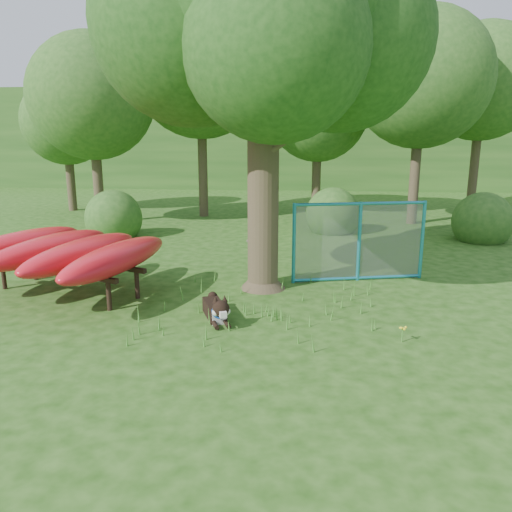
# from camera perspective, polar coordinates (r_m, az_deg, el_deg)

# --- Properties ---
(ground) EXTENTS (80.00, 80.00, 0.00)m
(ground) POSITION_cam_1_polar(r_m,az_deg,el_deg) (8.40, -2.20, -8.54)
(ground) COLOR #1B440D
(ground) RESTS_ON ground
(oak_tree) EXTENTS (6.52, 5.74, 8.00)m
(oak_tree) POSITION_cam_1_polar(r_m,az_deg,el_deg) (10.46, 0.67, 25.58)
(oak_tree) COLOR #3B3020
(oak_tree) RESTS_ON ground
(wooden_post) EXTENTS (0.31, 0.13, 1.12)m
(wooden_post) POSITION_cam_1_polar(r_m,az_deg,el_deg) (10.83, -0.29, -0.16)
(wooden_post) COLOR #625749
(wooden_post) RESTS_ON ground
(kayak_rack) EXTENTS (4.12, 4.45, 1.17)m
(kayak_rack) POSITION_cam_1_polar(r_m,az_deg,el_deg) (10.78, -20.93, 0.54)
(kayak_rack) COLOR black
(kayak_rack) RESTS_ON ground
(husky_dog) EXTENTS (0.67, 1.22, 0.56)m
(husky_dog) POSITION_cam_1_polar(r_m,az_deg,el_deg) (8.80, -4.50, -6.15)
(husky_dog) COLOR black
(husky_dog) RESTS_ON ground
(fence_section) EXTENTS (2.96, 0.79, 2.95)m
(fence_section) POSITION_cam_1_polar(r_m,az_deg,el_deg) (11.25, 11.71, 1.62)
(fence_section) COLOR teal
(fence_section) RESTS_ON ground
(wildflower_clump) EXTENTS (0.12, 0.12, 0.26)m
(wildflower_clump) POSITION_cam_1_polar(r_m,az_deg,el_deg) (8.22, 16.44, -8.05)
(wildflower_clump) COLOR #478A2D
(wildflower_clump) RESTS_ON ground
(bg_tree_a) EXTENTS (4.40, 4.40, 6.70)m
(bg_tree_a) POSITION_cam_1_polar(r_m,az_deg,el_deg) (19.31, -18.26, 16.86)
(bg_tree_a) COLOR #3B3020
(bg_tree_a) RESTS_ON ground
(bg_tree_b) EXTENTS (5.20, 5.20, 8.22)m
(bg_tree_b) POSITION_cam_1_polar(r_m,az_deg,el_deg) (20.28, -6.37, 20.44)
(bg_tree_b) COLOR #3B3020
(bg_tree_b) RESTS_ON ground
(bg_tree_c) EXTENTS (4.00, 4.00, 6.12)m
(bg_tree_c) POSITION_cam_1_polar(r_m,az_deg,el_deg) (20.73, 7.12, 16.09)
(bg_tree_c) COLOR #3B3020
(bg_tree_c) RESTS_ON ground
(bg_tree_d) EXTENTS (4.80, 4.80, 7.50)m
(bg_tree_d) POSITION_cam_1_polar(r_m,az_deg,el_deg) (19.21, 18.42, 18.67)
(bg_tree_d) COLOR #3B3020
(bg_tree_d) RESTS_ON ground
(bg_tree_e) EXTENTS (4.60, 4.60, 7.55)m
(bg_tree_e) POSITION_cam_1_polar(r_m,az_deg,el_deg) (22.88, 24.48, 17.61)
(bg_tree_e) COLOR #3B3020
(bg_tree_e) RESTS_ON ground
(bg_tree_f) EXTENTS (3.60, 3.60, 5.55)m
(bg_tree_f) POSITION_cam_1_polar(r_m,az_deg,el_deg) (23.04, -20.92, 14.13)
(bg_tree_f) COLOR #3B3020
(bg_tree_f) RESTS_ON ground
(shrub_left) EXTENTS (1.80, 1.80, 1.80)m
(shrub_left) POSITION_cam_1_polar(r_m,az_deg,el_deg) (16.69, -15.83, 2.13)
(shrub_left) COLOR #27531B
(shrub_left) RESTS_ON ground
(shrub_right) EXTENTS (1.80, 1.80, 1.80)m
(shrub_right) POSITION_cam_1_polar(r_m,az_deg,el_deg) (16.91, 24.26, 1.59)
(shrub_right) COLOR #27531B
(shrub_right) RESTS_ON ground
(shrub_mid) EXTENTS (1.80, 1.80, 1.80)m
(shrub_mid) POSITION_cam_1_polar(r_m,az_deg,el_deg) (17.03, 8.68, 2.72)
(shrub_mid) COLOR #27531B
(shrub_mid) RESTS_ON ground
(wooded_hillside) EXTENTS (80.00, 12.00, 6.00)m
(wooded_hillside) POSITION_cam_1_polar(r_m,az_deg,el_deg) (35.73, 4.07, 13.29)
(wooded_hillside) COLOR #27531B
(wooded_hillside) RESTS_ON ground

